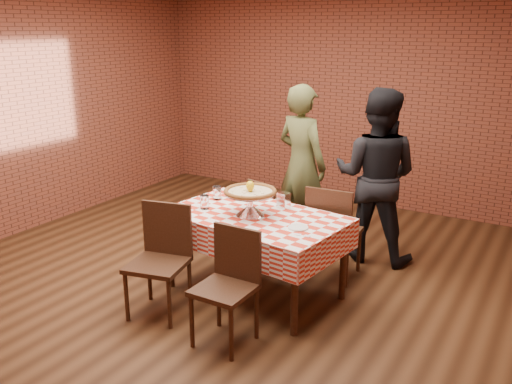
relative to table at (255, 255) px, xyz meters
The scene contains 19 objects.
ground 0.59m from the table, behind, with size 6.00×6.00×0.00m, color black.
back_wall 3.28m from the table, 98.32° to the left, with size 5.50×5.50×0.00m, color brown.
table is the anchor object (origin of this frame).
tablecloth 0.25m from the table, ahead, with size 1.59×0.97×0.27m, color red, non-canonical shape.
pizza_stand 0.49m from the table, 146.64° to the right, with size 0.46×0.46×0.20m, color silver, non-canonical shape.
pizza 0.60m from the table, 146.64° to the right, with size 0.47×0.47×0.03m, color beige.
lemon 0.65m from the table, 146.64° to the right, with size 0.07×0.07×0.09m, color yellow.
water_glass_left 0.66m from the table, 169.48° to the right, with size 0.08×0.08×0.13m, color white.
water_glass_right 0.74m from the table, 158.95° to the left, with size 0.08×0.08×0.13m, color white.
side_plate 0.63m from the table, 12.85° to the right, with size 0.17×0.17×0.01m, color white.
sweetener_packet_a 0.71m from the table, 24.05° to the right, with size 0.05×0.04×0.01m, color white.
sweetener_packet_b 0.77m from the table, 20.75° to the right, with size 0.05×0.04×0.01m, color white.
condiment_caddy 0.56m from the table, 66.87° to the left, with size 0.10×0.08×0.14m, color silver.
chair_near_left 0.90m from the table, 123.90° to the right, with size 0.45×0.45×0.93m, color #3A2215, non-canonical shape.
chair_near_right 0.88m from the table, 74.67° to the right, with size 0.42×0.42×0.90m, color #3A2215, non-canonical shape.
chair_far_left 0.81m from the table, 107.41° to the left, with size 0.38×0.38×0.86m, color #3A2215, non-canonical shape.
chair_far_right 0.86m from the table, 55.99° to the left, with size 0.45×0.45×0.94m, color #3A2215, non-canonical shape.
diner_olive 1.51m from the table, 99.19° to the left, with size 0.65×0.42×1.77m, color #4B502A.
diner_black 1.56m from the table, 63.44° to the left, with size 0.87×0.68×1.79m, color black.
Camera 1 is at (2.80, -4.02, 2.36)m, focal length 38.49 mm.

